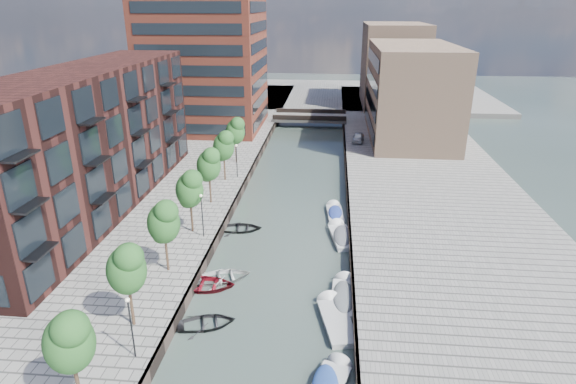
# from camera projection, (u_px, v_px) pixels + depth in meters

# --- Properties ---
(water) EXTENTS (300.00, 300.00, 0.00)m
(water) POSITION_uv_depth(u_px,v_px,m) (296.00, 187.00, 58.29)
(water) COLOR #38473F
(water) RESTS_ON ground
(quay_left) EXTENTS (60.00, 140.00, 1.00)m
(quay_left) POSITION_uv_depth(u_px,v_px,m) (15.00, 174.00, 61.26)
(quay_left) COLOR gray
(quay_left) RESTS_ON ground
(quay_right) EXTENTS (20.00, 140.00, 1.00)m
(quay_right) POSITION_uv_depth(u_px,v_px,m) (431.00, 187.00, 56.71)
(quay_right) COLOR gray
(quay_right) RESTS_ON ground
(quay_wall_left) EXTENTS (0.25, 140.00, 1.00)m
(quay_wall_left) POSITION_uv_depth(u_px,v_px,m) (246.00, 181.00, 58.64)
(quay_wall_left) COLOR #332823
(quay_wall_left) RESTS_ON ground
(quay_wall_right) EXTENTS (0.25, 140.00, 1.00)m
(quay_wall_right) POSITION_uv_depth(u_px,v_px,m) (347.00, 185.00, 57.58)
(quay_wall_right) COLOR #332823
(quay_wall_right) RESTS_ON ground
(far_closure) EXTENTS (80.00, 40.00, 1.00)m
(far_closure) POSITION_uv_depth(u_px,v_px,m) (316.00, 95.00, 113.67)
(far_closure) COLOR gray
(far_closure) RESTS_ON ground
(apartment_block) EXTENTS (8.00, 38.00, 14.00)m
(apartment_block) POSITION_uv_depth(u_px,v_px,m) (89.00, 141.00, 47.85)
(apartment_block) COLOR black
(apartment_block) RESTS_ON quay_left
(tower) EXTENTS (18.00, 18.00, 30.00)m
(tower) POSITION_uv_depth(u_px,v_px,m) (203.00, 35.00, 77.06)
(tower) COLOR brown
(tower) RESTS_ON quay_left
(tan_block_near) EXTENTS (12.00, 25.00, 14.00)m
(tan_block_near) POSITION_uv_depth(u_px,v_px,m) (411.00, 92.00, 74.33)
(tan_block_near) COLOR #9E7A60
(tan_block_near) RESTS_ON quay_right
(tan_block_far) EXTENTS (12.00, 20.00, 16.00)m
(tan_block_far) POSITION_uv_depth(u_px,v_px,m) (393.00, 65.00, 98.04)
(tan_block_far) COLOR #9E7A60
(tan_block_far) RESTS_ON quay_right
(bridge) EXTENTS (13.00, 6.00, 1.30)m
(bridge) POSITION_uv_depth(u_px,v_px,m) (310.00, 117.00, 87.42)
(bridge) COLOR gray
(bridge) RESTS_ON ground
(tree_0) EXTENTS (2.50, 2.50, 5.95)m
(tree_0) POSITION_uv_depth(u_px,v_px,m) (69.00, 340.00, 23.75)
(tree_0) COLOR #382619
(tree_0) RESTS_ON quay_left
(tree_1) EXTENTS (2.50, 2.50, 5.95)m
(tree_1) POSITION_uv_depth(u_px,v_px,m) (126.00, 267.00, 30.23)
(tree_1) COLOR #382619
(tree_1) RESTS_ON quay_left
(tree_2) EXTENTS (2.50, 2.50, 5.95)m
(tree_2) POSITION_uv_depth(u_px,v_px,m) (163.00, 221.00, 36.72)
(tree_2) COLOR #382619
(tree_2) RESTS_ON quay_left
(tree_3) EXTENTS (2.50, 2.50, 5.95)m
(tree_3) POSITION_uv_depth(u_px,v_px,m) (189.00, 188.00, 43.20)
(tree_3) COLOR #382619
(tree_3) RESTS_ON quay_left
(tree_4) EXTENTS (2.50, 2.50, 5.95)m
(tree_4) POSITION_uv_depth(u_px,v_px,m) (209.00, 164.00, 49.68)
(tree_4) COLOR #382619
(tree_4) RESTS_ON quay_left
(tree_5) EXTENTS (2.50, 2.50, 5.95)m
(tree_5) POSITION_uv_depth(u_px,v_px,m) (223.00, 145.00, 56.16)
(tree_5) COLOR #382619
(tree_5) RESTS_ON quay_left
(tree_6) EXTENTS (2.50, 2.50, 5.95)m
(tree_6) POSITION_uv_depth(u_px,v_px,m) (235.00, 130.00, 62.65)
(tree_6) COLOR #382619
(tree_6) RESTS_ON quay_left
(lamp_0) EXTENTS (0.24, 0.24, 4.12)m
(lamp_0) POSITION_uv_depth(u_px,v_px,m) (131.00, 321.00, 28.00)
(lamp_0) COLOR black
(lamp_0) RESTS_ON quay_left
(lamp_1) EXTENTS (0.24, 0.24, 4.12)m
(lamp_1) POSITION_uv_depth(u_px,v_px,m) (202.00, 211.00, 42.82)
(lamp_1) COLOR black
(lamp_1) RESTS_ON quay_left
(lamp_2) EXTENTS (0.24, 0.24, 4.12)m
(lamp_2) POSITION_uv_depth(u_px,v_px,m) (237.00, 157.00, 57.63)
(lamp_2) COLOR black
(lamp_2) RESTS_ON quay_left
(sloop_1) EXTENTS (4.70, 3.96, 0.83)m
(sloop_1) POSITION_uv_depth(u_px,v_px,m) (207.00, 325.00, 33.27)
(sloop_1) COLOR black
(sloop_1) RESTS_ON ground
(sloop_2) EXTENTS (4.98, 3.69, 0.99)m
(sloop_2) POSITION_uv_depth(u_px,v_px,m) (205.00, 288.00, 37.67)
(sloop_2) COLOR maroon
(sloop_2) RESTS_ON ground
(sloop_3) EXTENTS (5.41, 4.71, 0.94)m
(sloop_3) POSITION_uv_depth(u_px,v_px,m) (223.00, 280.00, 38.77)
(sloop_3) COLOR silver
(sloop_3) RESTS_ON ground
(sloop_4) EXTENTS (4.59, 3.52, 0.88)m
(sloop_4) POSITION_uv_depth(u_px,v_px,m) (240.00, 230.00, 47.19)
(sloop_4) COLOR black
(sloop_4) RESTS_ON ground
(motorboat_1) EXTENTS (2.06, 5.28, 1.73)m
(motorboat_1) POSITION_uv_depth(u_px,v_px,m) (344.00, 295.00, 36.31)
(motorboat_1) COLOR white
(motorboat_1) RESTS_ON ground
(motorboat_2) EXTENTS (3.05, 5.68, 1.80)m
(motorboat_2) POSITION_uv_depth(u_px,v_px,m) (335.00, 318.00, 33.88)
(motorboat_2) COLOR silver
(motorboat_2) RESTS_ON ground
(motorboat_3) EXTENTS (1.96, 4.64, 1.51)m
(motorboat_3) POSITION_uv_depth(u_px,v_px,m) (335.00, 213.00, 50.70)
(motorboat_3) COLOR silver
(motorboat_3) RESTS_ON ground
(motorboat_4) EXTENTS (2.79, 5.51, 1.75)m
(motorboat_4) POSITION_uv_depth(u_px,v_px,m) (341.00, 236.00, 45.63)
(motorboat_4) COLOR white
(motorboat_4) RESTS_ON ground
(car) EXTENTS (2.12, 4.10, 1.33)m
(car) POSITION_uv_depth(u_px,v_px,m) (358.00, 137.00, 73.28)
(car) COLOR silver
(car) RESTS_ON quay_right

